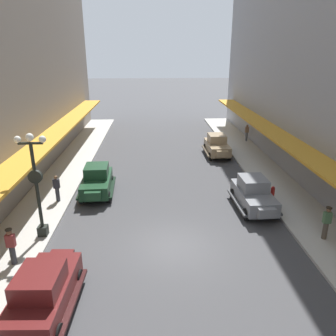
{
  "coord_description": "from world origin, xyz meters",
  "views": [
    {
      "loc": [
        -0.93,
        -13.47,
        8.77
      ],
      "look_at": [
        0.0,
        6.0,
        1.8
      ],
      "focal_mm": 35.29,
      "sensor_mm": 36.0,
      "label": 1
    }
  ],
  "objects_px": {
    "pedestrian_2": "(247,133)",
    "pedestrian_3": "(11,246)",
    "parked_car_2": "(44,290)",
    "pedestrian_0": "(326,223)",
    "parked_car_3": "(253,193)",
    "lamp_post_with_clock": "(36,182)",
    "parked_car_0": "(97,180)",
    "fire_hydrant": "(273,193)",
    "parked_car_1": "(217,145)",
    "pedestrian_1": "(57,188)"
  },
  "relations": [
    {
      "from": "pedestrian_0",
      "to": "pedestrian_3",
      "type": "relative_size",
      "value": 1.0
    },
    {
      "from": "parked_car_1",
      "to": "pedestrian_2",
      "type": "bearing_deg",
      "value": 48.28
    },
    {
      "from": "parked_car_2",
      "to": "parked_car_3",
      "type": "relative_size",
      "value": 1.0
    },
    {
      "from": "pedestrian_1",
      "to": "pedestrian_2",
      "type": "relative_size",
      "value": 1.0
    },
    {
      "from": "parked_car_0",
      "to": "fire_hydrant",
      "type": "relative_size",
      "value": 5.26
    },
    {
      "from": "parked_car_3",
      "to": "pedestrian_3",
      "type": "bearing_deg",
      "value": -156.96
    },
    {
      "from": "parked_car_2",
      "to": "pedestrian_1",
      "type": "relative_size",
      "value": 2.63
    },
    {
      "from": "lamp_post_with_clock",
      "to": "parked_car_3",
      "type": "bearing_deg",
      "value": 13.61
    },
    {
      "from": "parked_car_3",
      "to": "fire_hydrant",
      "type": "height_order",
      "value": "parked_car_3"
    },
    {
      "from": "pedestrian_0",
      "to": "parked_car_0",
      "type": "bearing_deg",
      "value": 152.17
    },
    {
      "from": "parked_car_0",
      "to": "fire_hydrant",
      "type": "xyz_separation_m",
      "value": [
        10.9,
        -1.66,
        -0.38
      ]
    },
    {
      "from": "parked_car_2",
      "to": "pedestrian_2",
      "type": "xyz_separation_m",
      "value": [
        13.3,
        22.42,
        0.05
      ]
    },
    {
      "from": "parked_car_2",
      "to": "pedestrian_1",
      "type": "distance_m",
      "value": 9.17
    },
    {
      "from": "parked_car_2",
      "to": "pedestrian_0",
      "type": "height_order",
      "value": "parked_car_2"
    },
    {
      "from": "parked_car_2",
      "to": "parked_car_3",
      "type": "height_order",
      "value": "same"
    },
    {
      "from": "parked_car_2",
      "to": "pedestrian_1",
      "type": "height_order",
      "value": "parked_car_2"
    },
    {
      "from": "pedestrian_2",
      "to": "parked_car_0",
      "type": "bearing_deg",
      "value": -137.17
    },
    {
      "from": "fire_hydrant",
      "to": "parked_car_0",
      "type": "bearing_deg",
      "value": 171.36
    },
    {
      "from": "pedestrian_1",
      "to": "pedestrian_3",
      "type": "height_order",
      "value": "pedestrian_3"
    },
    {
      "from": "parked_car_3",
      "to": "lamp_post_with_clock",
      "type": "distance_m",
      "value": 11.77
    },
    {
      "from": "parked_car_3",
      "to": "fire_hydrant",
      "type": "relative_size",
      "value": 5.24
    },
    {
      "from": "parked_car_1",
      "to": "pedestrian_2",
      "type": "distance_m",
      "value": 5.73
    },
    {
      "from": "parked_car_1",
      "to": "pedestrian_1",
      "type": "bearing_deg",
      "value": -141.19
    },
    {
      "from": "parked_car_3",
      "to": "lamp_post_with_clock",
      "type": "xyz_separation_m",
      "value": [
        -11.26,
        -2.73,
        2.04
      ]
    },
    {
      "from": "parked_car_2",
      "to": "pedestrian_0",
      "type": "bearing_deg",
      "value": 18.54
    },
    {
      "from": "fire_hydrant",
      "to": "pedestrian_3",
      "type": "distance_m",
      "value": 14.56
    },
    {
      "from": "fire_hydrant",
      "to": "pedestrian_0",
      "type": "relative_size",
      "value": 0.49
    },
    {
      "from": "parked_car_2",
      "to": "pedestrian_2",
      "type": "bearing_deg",
      "value": 59.32
    },
    {
      "from": "parked_car_3",
      "to": "pedestrian_0",
      "type": "relative_size",
      "value": 2.57
    },
    {
      "from": "pedestrian_0",
      "to": "parked_car_3",
      "type": "bearing_deg",
      "value": 123.41
    },
    {
      "from": "pedestrian_1",
      "to": "pedestrian_2",
      "type": "bearing_deg",
      "value": 41.47
    },
    {
      "from": "pedestrian_2",
      "to": "parked_car_2",
      "type": "bearing_deg",
      "value": -120.68
    },
    {
      "from": "parked_car_0",
      "to": "parked_car_2",
      "type": "distance_m",
      "value": 10.31
    },
    {
      "from": "parked_car_0",
      "to": "pedestrian_0",
      "type": "relative_size",
      "value": 2.58
    },
    {
      "from": "parked_car_1",
      "to": "lamp_post_with_clock",
      "type": "bearing_deg",
      "value": -130.21
    },
    {
      "from": "parked_car_1",
      "to": "fire_hydrant",
      "type": "xyz_separation_m",
      "value": [
        1.65,
        -9.49,
        -0.38
      ]
    },
    {
      "from": "lamp_post_with_clock",
      "to": "pedestrian_1",
      "type": "bearing_deg",
      "value": 94.55
    },
    {
      "from": "pedestrian_0",
      "to": "pedestrian_3",
      "type": "distance_m",
      "value": 14.3
    },
    {
      "from": "parked_car_0",
      "to": "pedestrian_2",
      "type": "height_order",
      "value": "parked_car_0"
    },
    {
      "from": "parked_car_3",
      "to": "pedestrian_0",
      "type": "bearing_deg",
      "value": -56.59
    },
    {
      "from": "parked_car_0",
      "to": "parked_car_2",
      "type": "xyz_separation_m",
      "value": [
        -0.24,
        -10.31,
        0.0
      ]
    },
    {
      "from": "parked_car_0",
      "to": "parked_car_3",
      "type": "relative_size",
      "value": 1.0
    },
    {
      "from": "pedestrian_2",
      "to": "pedestrian_3",
      "type": "distance_m",
      "value": 25.03
    },
    {
      "from": "lamp_post_with_clock",
      "to": "fire_hydrant",
      "type": "xyz_separation_m",
      "value": [
        12.75,
        3.64,
        -2.42
      ]
    },
    {
      "from": "pedestrian_2",
      "to": "pedestrian_3",
      "type": "bearing_deg",
      "value": -128.11
    },
    {
      "from": "fire_hydrant",
      "to": "pedestrian_3",
      "type": "xyz_separation_m",
      "value": [
        -13.29,
        -5.93,
        0.45
      ]
    },
    {
      "from": "parked_car_1",
      "to": "lamp_post_with_clock",
      "type": "relative_size",
      "value": 0.83
    },
    {
      "from": "lamp_post_with_clock",
      "to": "fire_hydrant",
      "type": "height_order",
      "value": "lamp_post_with_clock"
    },
    {
      "from": "fire_hydrant",
      "to": "pedestrian_1",
      "type": "height_order",
      "value": "pedestrian_1"
    },
    {
      "from": "parked_car_3",
      "to": "pedestrian_2",
      "type": "relative_size",
      "value": 2.62
    }
  ]
}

